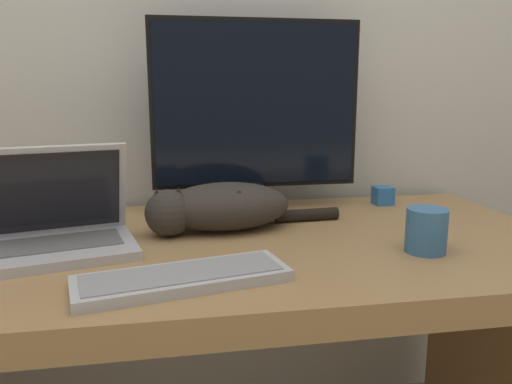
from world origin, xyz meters
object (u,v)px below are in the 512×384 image
at_px(monitor, 256,114).
at_px(cat, 219,206).
at_px(laptop, 59,230).
at_px(external_keyboard, 183,278).
at_px(coffee_mug, 426,230).

bearing_deg(monitor, cat, -125.22).
bearing_deg(laptop, monitor, 16.40).
xyz_separation_m(external_keyboard, coffee_mug, (0.51, 0.09, 0.04)).
relative_size(laptop, coffee_mug, 3.64).
height_order(monitor, cat, monitor).
xyz_separation_m(monitor, cat, (-0.12, -0.17, -0.21)).
distance_m(monitor, external_keyboard, 0.60).
distance_m(cat, coffee_mug, 0.47).
relative_size(monitor, cat, 1.15).
relative_size(cat, coffee_mug, 5.24).
bearing_deg(coffee_mug, cat, 149.99).
bearing_deg(external_keyboard, cat, 61.21).
bearing_deg(cat, coffee_mug, -33.49).
xyz_separation_m(monitor, coffee_mug, (0.29, -0.41, -0.22)).
height_order(laptop, coffee_mug, laptop).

